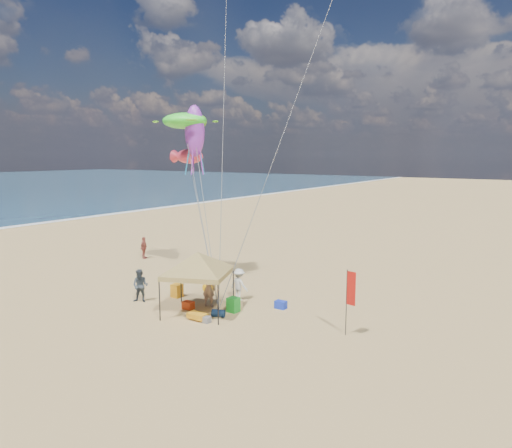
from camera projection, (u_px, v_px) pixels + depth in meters
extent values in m
plane|color=tan|center=(220.00, 316.00, 22.37)|extent=(280.00, 280.00, 0.00)
cylinder|color=black|center=(181.00, 285.00, 24.29)|extent=(0.06, 0.06, 1.84)
cylinder|color=black|center=(233.00, 288.00, 23.75)|extent=(0.06, 0.06, 1.84)
cylinder|color=black|center=(160.00, 301.00, 21.62)|extent=(0.06, 0.06, 1.84)
cylinder|color=black|center=(218.00, 305.00, 21.08)|extent=(0.06, 0.06, 1.84)
cube|color=olive|center=(198.00, 273.00, 22.54)|extent=(3.70, 3.70, 0.22)
pyramid|color=olive|center=(198.00, 252.00, 22.39)|extent=(5.15, 5.15, 0.92)
cylinder|color=black|center=(346.00, 303.00, 19.80)|extent=(0.04, 0.04, 2.82)
cube|color=red|center=(351.00, 288.00, 19.57)|extent=(0.41, 0.09, 1.41)
cube|color=red|center=(188.00, 305.00, 23.37)|extent=(0.54, 0.38, 0.38)
cube|color=#172FBA|center=(281.00, 305.00, 23.44)|extent=(0.54, 0.38, 0.38)
cylinder|color=#0C1D35|center=(218.00, 313.00, 22.21)|extent=(0.69, 0.54, 0.36)
cylinder|color=#ECAC0D|center=(209.00, 287.00, 26.58)|extent=(0.54, 0.69, 0.36)
cube|color=#188821|center=(233.00, 305.00, 22.94)|extent=(0.50, 0.50, 0.70)
cube|color=#F7A21B|center=(177.00, 291.00, 25.31)|extent=(0.50, 0.50, 0.70)
cube|color=slate|center=(207.00, 320.00, 21.49)|extent=(0.34, 0.30, 0.28)
cube|color=orange|center=(197.00, 316.00, 21.81)|extent=(0.90, 0.50, 0.24)
imported|color=tan|center=(209.00, 288.00, 23.68)|extent=(0.75, 0.57, 1.83)
imported|color=#323C45|center=(140.00, 286.00, 24.37)|extent=(1.03, 0.94, 1.71)
imported|color=beige|center=(239.00, 284.00, 24.72)|extent=(1.14, 0.74, 1.67)
imported|color=#9C463C|center=(144.00, 248.00, 34.60)|extent=(0.72, 1.01, 1.60)
ellipsoid|color=#3AF934|center=(184.00, 121.00, 27.60)|extent=(3.18, 2.76, 0.92)
ellipsoid|color=#F23954|center=(190.00, 156.00, 29.51)|extent=(2.25, 1.62, 0.90)
ellipsoid|color=purple|center=(195.00, 131.00, 27.33)|extent=(1.44, 1.44, 2.93)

